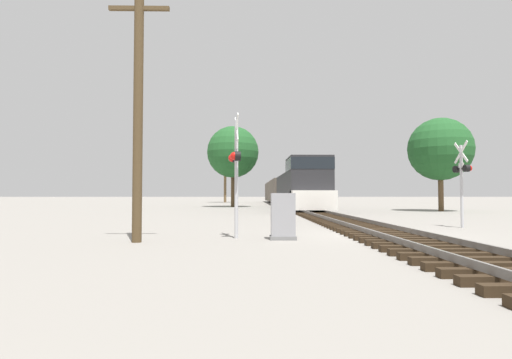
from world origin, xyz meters
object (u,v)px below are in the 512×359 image
relay_cabinet (283,217)px  freight_train (284,191)px  crossing_signal_far (462,174)px  tree_mid_background (233,152)px  tree_far_right (440,149)px  utility_pole (138,110)px  tree_deep_background (225,161)px  crossing_signal_near (236,164)px

relay_cabinet → freight_train: bearing=84.9°
crossing_signal_far → tree_mid_background: 29.57m
freight_train → tree_far_right: 21.75m
utility_pole → tree_deep_background: bearing=90.9°
crossing_signal_near → utility_pole: size_ratio=0.52×
freight_train → tree_mid_background: bearing=-131.4°
relay_cabinet → tree_far_right: size_ratio=0.19×
tree_far_right → relay_cabinet: bearing=-126.0°
crossing_signal_near → tree_deep_background: 55.39m
utility_pole → tree_far_right: tree_far_right is taller
relay_cabinet → tree_mid_background: (-2.87, 31.48, 5.34)m
crossing_signal_far → relay_cabinet: bearing=112.8°
freight_train → tree_mid_background: size_ratio=5.64×
tree_deep_background → relay_cabinet: bearing=-84.7°
crossing_signal_near → crossing_signal_far: bearing=104.0°
tree_far_right → utility_pole: bearing=-132.4°
utility_pole → tree_far_right: 28.51m
relay_cabinet → utility_pole: (-4.34, -0.63, 3.20)m
tree_far_right → tree_deep_background: size_ratio=0.82×
tree_far_right → tree_deep_background: bearing=119.7°
crossing_signal_near → relay_cabinet: size_ratio=2.75×
freight_train → utility_pole: utility_pole is taller
freight_train → crossing_signal_far: 34.72m
tree_mid_background → freight_train: bearing=48.6°
freight_train → crossing_signal_near: size_ratio=12.67×
crossing_signal_near → crossing_signal_far: size_ratio=1.09×
tree_far_right → tree_deep_background: (-20.03, 35.05, 1.94)m
utility_pole → crossing_signal_near: bearing=19.9°
relay_cabinet → crossing_signal_far: bearing=28.0°
crossing_signal_far → tree_deep_background: tree_deep_background is taller
crossing_signal_far → freight_train: bearing=2.1°
utility_pole → tree_deep_background: size_ratio=0.79×
relay_cabinet → tree_deep_background: tree_deep_background is taller
crossing_signal_near → crossing_signal_far: (9.39, 3.80, -0.14)m
crossing_signal_far → utility_pole: utility_pole is taller
crossing_signal_near → tree_mid_background: 31.32m
tree_mid_background → relay_cabinet: bearing=-84.8°
freight_train → tree_mid_background: (-6.31, -7.16, 4.23)m
crossing_signal_near → utility_pole: 3.40m
tree_far_right → tree_mid_background: size_ratio=0.87×
utility_pole → tree_mid_background: tree_mid_background is taller
tree_mid_background → tree_deep_background: 24.13m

